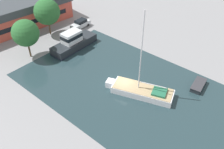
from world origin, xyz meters
The scene contains 9 objects.
ground_plane centered at (0.00, 0.00, 0.00)m, with size 440.00×440.00×0.00m, color gray.
water_canal centered at (0.00, 0.00, 0.00)m, with size 20.55×32.52×0.01m, color #23383D.
warehouse_building centered at (0.05, 29.18, 2.68)m, with size 25.53×9.81×5.29m.
quay_tree_near_building centered at (3.08, 21.73, 4.82)m, with size 5.08×5.08×7.37m.
quay_tree_by_water centered at (-4.45, 17.80, 4.67)m, with size 4.63×4.63×7.00m.
parked_car centered at (9.19, 19.18, 0.85)m, with size 4.57×2.06×1.69m.
sailboat_moored centered at (0.26, -3.01, 0.64)m, with size 5.71×10.24×13.04m.
motor_cruiser centered at (2.55, 14.08, 1.24)m, with size 9.40×3.30×3.46m.
small_dinghy centered at (7.14, -8.71, 0.37)m, with size 3.80×2.09×0.73m.
Camera 1 is at (-23.29, -17.58, 24.79)m, focal length 40.00 mm.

